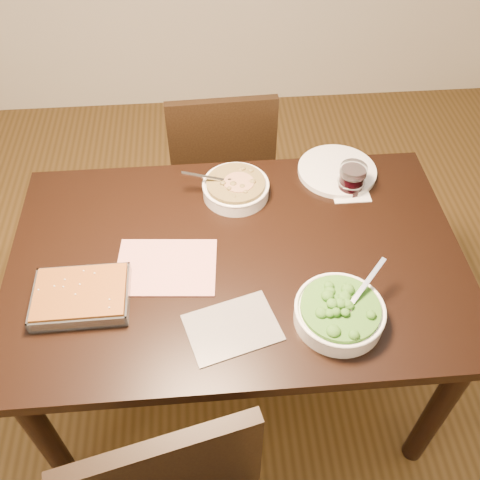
# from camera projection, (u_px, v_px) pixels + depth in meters

# --- Properties ---
(ground) EXTENTS (4.00, 4.00, 0.00)m
(ground) POSITION_uv_depth(u_px,v_px,m) (238.00, 374.00, 2.20)
(ground) COLOR #443013
(ground) RESTS_ON ground
(table) EXTENTS (1.40, 0.90, 0.75)m
(table) POSITION_uv_depth(u_px,v_px,m) (237.00, 275.00, 1.72)
(table) COLOR black
(table) RESTS_ON ground
(magazine_a) EXTENTS (0.32, 0.24, 0.01)m
(magazine_a) POSITION_uv_depth(u_px,v_px,m) (166.00, 267.00, 1.61)
(magazine_a) COLOR #C5383D
(magazine_a) RESTS_ON table
(magazine_b) EXTENTS (0.29, 0.24, 0.00)m
(magazine_b) POSITION_uv_depth(u_px,v_px,m) (232.00, 328.00, 1.47)
(magazine_b) COLOR #282930
(magazine_b) RESTS_ON table
(coaster) EXTENTS (0.13, 0.13, 0.00)m
(coaster) POSITION_uv_depth(u_px,v_px,m) (349.00, 190.00, 1.84)
(coaster) COLOR white
(coaster) RESTS_ON table
(stew_bowl) EXTENTS (0.25, 0.23, 0.09)m
(stew_bowl) POSITION_uv_depth(u_px,v_px,m) (236.00, 188.00, 1.81)
(stew_bowl) COLOR white
(stew_bowl) RESTS_ON table
(broccoli_bowl) EXTENTS (0.25, 0.25, 0.10)m
(broccoli_bowl) POSITION_uv_depth(u_px,v_px,m) (339.00, 312.00, 1.46)
(broccoli_bowl) COLOR white
(broccoli_bowl) RESTS_ON table
(baking_dish) EXTENTS (0.27, 0.20, 0.05)m
(baking_dish) POSITION_uv_depth(u_px,v_px,m) (81.00, 296.00, 1.51)
(baking_dish) COLOR silver
(baking_dish) RESTS_ON table
(wine_tumbler) EXTENTS (0.09, 0.09, 0.10)m
(wine_tumbler) POSITION_uv_depth(u_px,v_px,m) (352.00, 178.00, 1.80)
(wine_tumbler) COLOR black
(wine_tumbler) RESTS_ON coaster
(dinner_plate) EXTENTS (0.28, 0.28, 0.02)m
(dinner_plate) POSITION_uv_depth(u_px,v_px,m) (337.00, 171.00, 1.90)
(dinner_plate) COLOR white
(dinner_plate) RESTS_ON table
(chair_far) EXTENTS (0.44, 0.44, 0.90)m
(chair_far) POSITION_uv_depth(u_px,v_px,m) (221.00, 165.00, 2.32)
(chair_far) COLOR black
(chair_far) RESTS_ON ground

